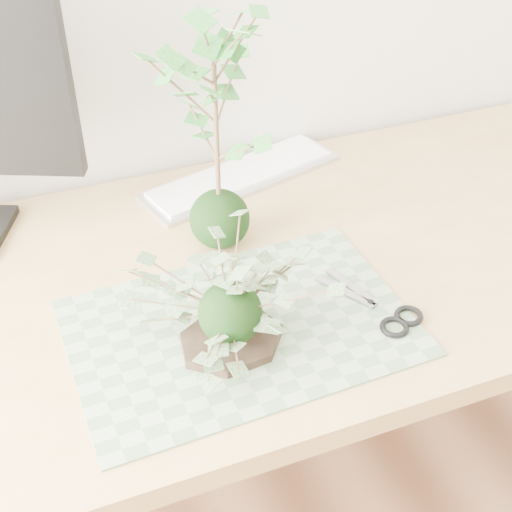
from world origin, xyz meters
name	(u,v)px	position (x,y,z in m)	size (l,w,h in m)	color
desk	(259,306)	(0.04, 1.23, 0.65)	(1.60, 0.70, 0.74)	tan
cutting_mat	(241,328)	(-0.04, 1.10, 0.74)	(0.50, 0.34, 0.00)	#577552
stone_dish	(231,340)	(-0.06, 1.07, 0.75)	(0.16, 0.16, 0.01)	black
ivy_kokedama	(230,290)	(-0.06, 1.07, 0.85)	(0.34, 0.34, 0.18)	black
maple_kokedama	(214,81)	(0.00, 1.31, 1.04)	(0.24, 0.24, 0.43)	black
keyboard	(242,176)	(0.11, 1.50, 0.75)	(0.43, 0.22, 0.02)	#BBBCC4
scissors	(384,316)	(0.17, 1.04, 0.75)	(0.09, 0.19, 0.01)	#929299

